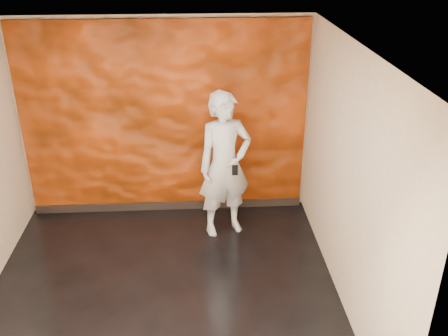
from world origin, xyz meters
The scene contains 5 objects.
room centered at (0.00, 0.00, 1.40)m, with size 4.02×4.02×2.81m.
feature_wall centered at (0.00, 1.96, 1.38)m, with size 3.90×0.06×2.75m, color #C03E0B.
baseboard centered at (0.00, 1.92, 0.06)m, with size 3.90×0.04×0.12m, color black.
man centered at (0.78, 1.31, 0.99)m, with size 0.72×0.47×1.98m, color #9498A2.
phone centered at (0.89, 1.03, 1.06)m, with size 0.07×0.01×0.14m, color black.
Camera 1 is at (0.41, -4.53, 3.81)m, focal length 40.00 mm.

